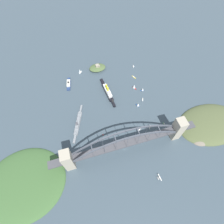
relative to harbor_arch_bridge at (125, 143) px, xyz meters
The scene contains 20 objects.
ground_plane 29.51m from the harbor_arch_bridge, 169.38° to the left, with size 1400.00×1400.00×0.00m, color #3D4C56.
harbor_arch_bridge is the anchor object (origin of this frame).
headland_west_shore 182.51m from the harbor_arch_bridge, behind, with size 137.05×123.19×16.94m.
headland_east_shore 181.55m from the harbor_arch_bridge, ahead, with size 133.73×91.24×19.59m.
ocean_liner 137.13m from the harbor_arch_bridge, 87.31° to the left, with size 13.85×82.20×20.19m.
naval_cruiser 107.98m from the harbor_arch_bridge, 133.01° to the left, with size 34.63×80.93×17.00m.
harbor_ferry_steamer 199.80m from the harbor_arch_bridge, 111.37° to the left, with size 13.69×37.70×8.23m.
fort_island_mid_harbor 214.22m from the harbor_arch_bridge, 89.16° to the left, with size 39.33×27.53×14.58m.
seaplane_taxiing_near_bridge 80.40m from the harbor_arch_bridge, 58.08° to the right, with size 7.01×11.98×4.86m.
small_boat_0 149.46m from the harbor_arch_bridge, 62.85° to the left, with size 8.21×10.01×12.34m.
small_boat_1 100.37m from the harbor_arch_bridge, 16.33° to the left, with size 2.12×9.27×2.47m.
small_boat_2 217.72m from the harbor_arch_bridge, 100.60° to the left, with size 9.58×9.56×12.17m.
small_boat_3 124.18m from the harbor_arch_bridge, 52.26° to the left, with size 4.61×8.46×2.30m.
small_boat_4 73.53m from the harbor_arch_bridge, 25.79° to the left, with size 6.42×8.61×9.99m.
small_boat_5 182.61m from the harbor_arch_bridge, 64.21° to the left, with size 6.80×12.38×2.18m.
small_boat_6 216.03m from the harbor_arch_bridge, 65.39° to the left, with size 4.43×7.45×7.73m.
small_boat_7 59.58m from the harbor_arch_bridge, 35.89° to the left, with size 9.75×7.40×1.74m.
small_boat_8 104.74m from the harbor_arch_bridge, 54.97° to the left, with size 7.27×9.36×9.91m.
small_boat_9 147.16m from the harbor_arch_bridge, 55.10° to the left, with size 8.36×5.68×9.37m.
channel_marker_buoy 57.45m from the harbor_arch_bridge, 126.90° to the left, with size 2.20×2.20×2.75m.
Camera 1 is at (-55.18, -104.51, 315.68)m, focal length 28.79 mm.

